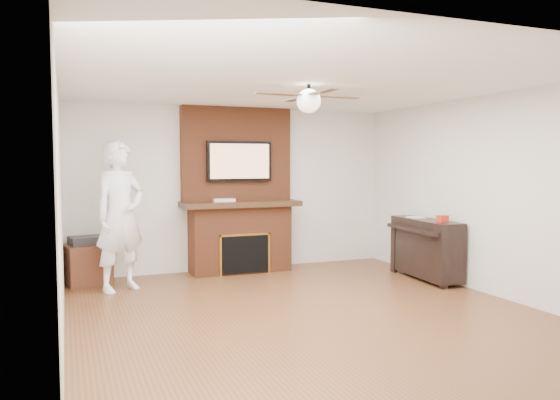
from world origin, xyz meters
name	(u,v)px	position (x,y,z in m)	size (l,w,h in m)	color
room_shell	(308,201)	(0.00, 0.00, 1.25)	(5.36, 5.86, 2.86)	#5A331A
fireplace	(239,206)	(0.00, 2.55, 1.00)	(1.78, 0.64, 2.50)	brown
tv	(239,161)	(0.00, 2.50, 1.68)	(1.00, 0.08, 0.60)	black
ceiling_fan	(309,100)	(0.00, 0.00, 2.33)	(1.21, 1.21, 0.31)	black
person	(120,216)	(-1.80, 1.89, 0.97)	(0.71, 0.47, 1.94)	white
side_table	(87,262)	(-2.20, 2.48, 0.30)	(0.67, 0.67, 0.65)	#512617
piano	(425,247)	(2.29, 1.01, 0.46)	(0.56, 1.33, 0.95)	black
cable_box	(224,200)	(-0.26, 2.45, 1.10)	(0.32, 0.18, 0.05)	silver
candle_orange	(228,270)	(-0.24, 2.33, 0.06)	(0.06, 0.06, 0.13)	#BA5515
candle_green	(248,270)	(0.08, 2.34, 0.04)	(0.07, 0.07, 0.09)	#588736
candle_cream	(244,270)	(0.01, 2.35, 0.06)	(0.07, 0.07, 0.11)	beige
candle_blue	(253,270)	(0.16, 2.34, 0.04)	(0.06, 0.06, 0.08)	#3645A4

